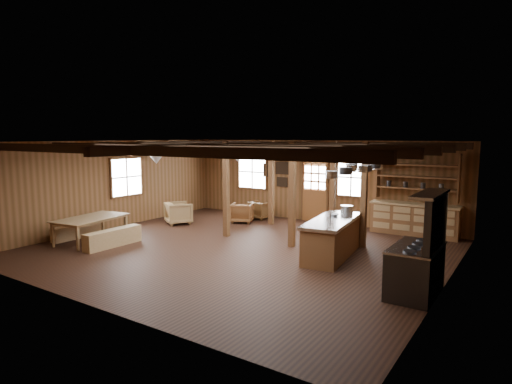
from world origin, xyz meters
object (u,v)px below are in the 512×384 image
dining_table (92,230)px  armchair_a (242,213)px  commercial_range (418,262)px  armchair_c (179,213)px  armchair_b (260,210)px  kitchen_island (332,238)px

dining_table → armchair_a: dining_table is taller
commercial_range → armchair_c: 8.60m
armchair_b → armchair_c: 2.90m
kitchen_island → armchair_b: size_ratio=3.76×
armchair_b → armchair_c: armchair_c is taller
dining_table → armchair_c: armchair_c is taller
kitchen_island → commercial_range: 2.78m
kitchen_island → dining_table: 6.61m
commercial_range → dining_table: commercial_range is taller
armchair_b → dining_table: bearing=73.1°
commercial_range → armchair_b: (-6.48, 4.59, -0.31)m
kitchen_island → armchair_b: 5.17m
armchair_c → commercial_range: bearing=-164.2°
commercial_range → armchair_c: (-8.28, 2.31, -0.26)m
kitchen_island → armchair_c: size_ratio=3.20×
kitchen_island → armchair_b: (-4.12, 3.12, -0.16)m
armchair_a → commercial_range: bearing=127.6°
kitchen_island → armchair_a: bearing=145.1°
armchair_a → armchair_b: size_ratio=1.06×
armchair_c → dining_table: bearing=116.6°
kitchen_island → armchair_a: 4.83m
armchair_b → commercial_range: bearing=148.7°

